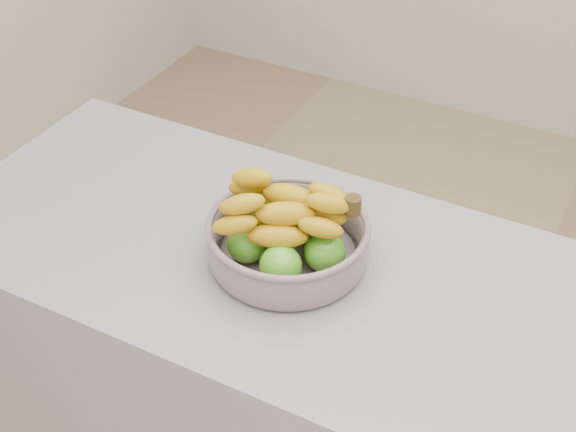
# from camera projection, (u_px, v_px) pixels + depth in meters

# --- Properties ---
(fruit_bowl) EXTENTS (0.29, 0.29, 0.15)m
(fruit_bowl) POSITION_uv_depth(u_px,v_px,m) (288.00, 237.00, 1.41)
(fruit_bowl) COLOR #8797A2
(fruit_bowl) RESTS_ON counter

